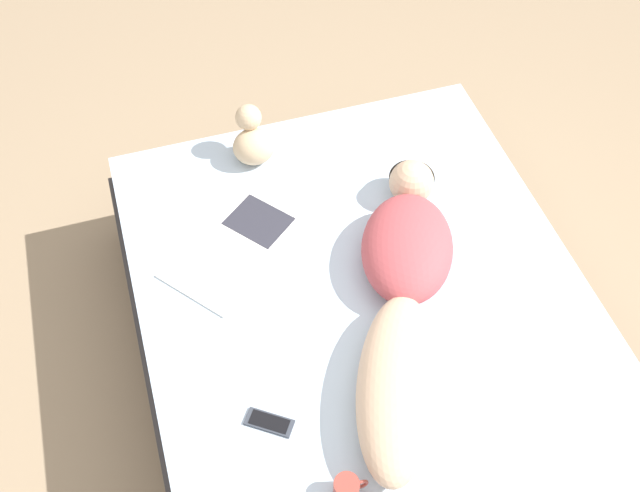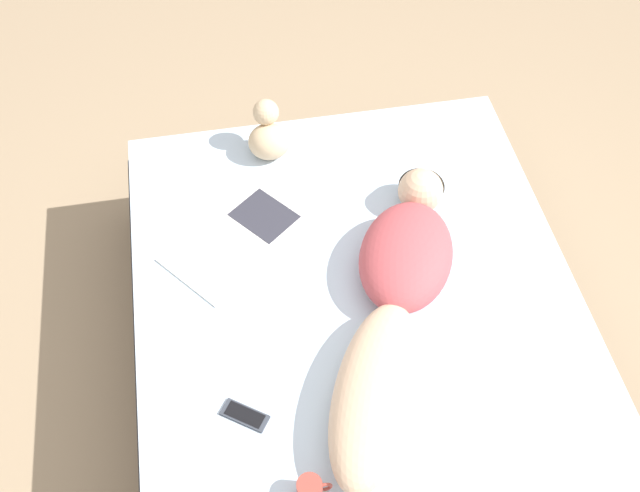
# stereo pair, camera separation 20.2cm
# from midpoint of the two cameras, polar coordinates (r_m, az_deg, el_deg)

# --- Properties ---
(ground_plane) EXTENTS (12.00, 12.00, 0.00)m
(ground_plane) POSITION_cam_midpoint_polar(r_m,az_deg,el_deg) (3.07, 1.57, -10.11)
(ground_plane) COLOR #9E8466
(bed) EXTENTS (1.64, 2.12, 0.50)m
(bed) POSITION_cam_midpoint_polar(r_m,az_deg,el_deg) (2.86, 1.68, -7.85)
(bed) COLOR #383333
(bed) RESTS_ON ground_plane
(person) EXTENTS (0.74, 1.29, 0.18)m
(person) POSITION_cam_midpoint_polar(r_m,az_deg,el_deg) (2.58, 4.19, -3.86)
(person) COLOR #DBB28E
(person) RESTS_ON bed
(open_magazine) EXTENTS (0.63, 0.60, 0.01)m
(open_magazine) POSITION_cam_midpoint_polar(r_m,az_deg,el_deg) (2.84, -8.34, 0.02)
(open_magazine) COLOR white
(open_magazine) RESTS_ON bed
(coffee_mug) EXTENTS (0.11, 0.08, 0.08)m
(coffee_mug) POSITION_cam_midpoint_polar(r_m,az_deg,el_deg) (2.32, -0.54, -18.13)
(coffee_mug) COLOR #993D33
(coffee_mug) RESTS_ON bed
(cell_phone) EXTENTS (0.16, 0.14, 0.01)m
(cell_phone) POSITION_cam_midpoint_polar(r_m,az_deg,el_deg) (2.45, -6.30, -13.34)
(cell_phone) COLOR #333842
(cell_phone) RESTS_ON bed
(plush_toy) EXTENTS (0.17, 0.19, 0.23)m
(plush_toy) POSITION_cam_midpoint_polar(r_m,az_deg,el_deg) (3.07, -7.05, 7.95)
(plush_toy) COLOR #D1B289
(plush_toy) RESTS_ON bed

